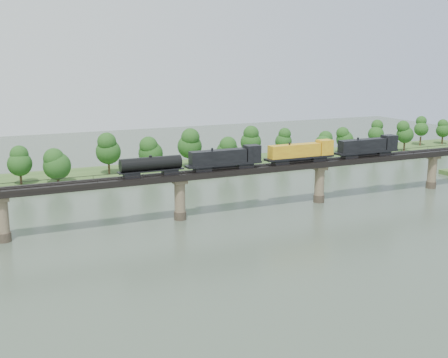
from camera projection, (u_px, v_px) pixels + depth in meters
name	position (u px, v px, depth m)	size (l,w,h in m)	color
ground	(233.00, 259.00, 109.61)	(400.00, 400.00, 0.00)	#384536
far_bank	(123.00, 174.00, 185.01)	(300.00, 24.00, 1.60)	#335220
bridge	(180.00, 198.00, 135.10)	(236.00, 30.00, 11.50)	#473A2D
bridge_superstructure	(179.00, 172.00, 133.74)	(220.00, 4.90, 0.75)	black
far_treeline	(100.00, 154.00, 175.98)	(289.06, 17.54, 13.60)	#382619
freight_train	(276.00, 154.00, 143.87)	(79.86, 3.11, 5.50)	black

